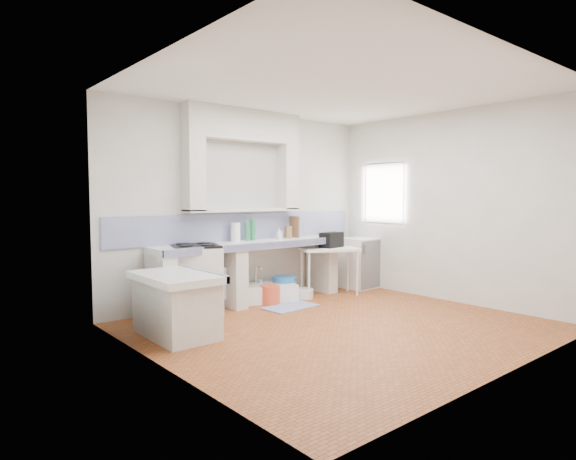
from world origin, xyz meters
TOP-DOWN VIEW (x-y plane):
  - floor at (0.00, 0.00)m, footprint 4.50×4.50m
  - ceiling at (0.00, 0.00)m, footprint 4.50×4.50m
  - wall_back at (0.00, 2.00)m, footprint 4.50×0.00m
  - wall_front at (0.00, -2.00)m, footprint 4.50×0.00m
  - wall_left at (-2.25, 0.00)m, footprint 0.00×4.50m
  - wall_right at (2.25, 0.00)m, footprint 0.00×4.50m
  - alcove_mass at (-0.10, 1.88)m, footprint 1.90×0.25m
  - window_frame at (2.42, 1.20)m, footprint 0.35×0.86m
  - lace_valance at (2.28, 1.20)m, footprint 0.01×0.84m
  - counter_slab at (-0.10, 1.70)m, footprint 3.00×0.60m
  - counter_lip at (-0.10, 1.42)m, footprint 3.00×0.04m
  - counter_pier_left at (-1.50, 1.70)m, footprint 0.20×0.55m
  - counter_pier_mid at (-0.45, 1.70)m, footprint 0.20×0.55m
  - counter_pier_right at (1.30, 1.70)m, footprint 0.20×0.55m
  - peninsula_top at (-1.70, 0.90)m, footprint 0.70×1.10m
  - peninsula_base at (-1.70, 0.90)m, footprint 0.60×1.00m
  - peninsula_lip at (-1.37, 0.90)m, footprint 0.04×1.10m
  - backsplash at (0.00, 1.99)m, footprint 4.27×0.03m
  - stove at (-1.01, 1.70)m, footprint 0.79×0.77m
  - sink at (0.11, 1.71)m, footprint 1.05×0.79m
  - side_table at (1.19, 1.41)m, footprint 1.01×0.82m
  - fridge at (2.01, 1.52)m, footprint 0.57×0.57m
  - bucket_red at (-0.22, 1.70)m, footprint 0.27×0.27m
  - bucket_orange at (0.08, 1.50)m, footprint 0.35×0.35m
  - bucket_blue at (0.47, 1.66)m, footprint 0.47×0.47m
  - basin_white at (0.71, 1.51)m, footprint 0.35×0.35m
  - water_bottle_a at (-0.09, 1.85)m, footprint 0.10×0.10m
  - water_bottle_b at (0.17, 1.85)m, footprint 0.10×0.10m
  - black_bag at (1.29, 1.46)m, footprint 0.41×0.27m
  - green_bottle_a at (-0.07, 1.85)m, footprint 0.08×0.08m
  - green_bottle_b at (0.03, 1.85)m, footprint 0.09×0.09m
  - knife_block at (0.66, 1.78)m, footprint 0.10×0.09m
  - cutting_board at (0.85, 1.85)m, footprint 0.04×0.25m
  - paper_towel at (-0.28, 1.85)m, footprint 0.17×0.17m
  - soap_bottle at (0.47, 1.78)m, footprint 0.09×0.09m
  - rug at (0.17, 1.14)m, footprint 0.79×0.49m

SIDE VIEW (x-z plane):
  - floor at x=0.00m, z-range 0.00..0.00m
  - rug at x=0.17m, z-range 0.00..0.01m
  - basin_white at x=0.71m, z-range 0.00..0.13m
  - sink at x=0.11m, z-range 0.00..0.22m
  - bucket_red at x=-0.22m, z-range 0.00..0.25m
  - bucket_orange at x=0.08m, z-range 0.00..0.27m
  - water_bottle_b at x=0.17m, z-range 0.00..0.29m
  - water_bottle_a at x=-0.09m, z-range 0.00..0.30m
  - bucket_blue at x=0.47m, z-range 0.00..0.34m
  - peninsula_base at x=-1.70m, z-range 0.00..0.62m
  - side_table at x=1.19m, z-range 0.35..0.39m
  - counter_pier_left at x=-1.50m, z-range 0.00..0.82m
  - counter_pier_mid at x=-0.45m, z-range 0.00..0.82m
  - counter_pier_right at x=1.30m, z-range 0.00..0.82m
  - fridge at x=2.01m, z-range 0.00..0.84m
  - stove at x=-1.01m, z-range 0.00..0.88m
  - peninsula_top at x=-1.70m, z-range 0.62..0.70m
  - peninsula_lip at x=-1.37m, z-range 0.61..0.71m
  - counter_slab at x=-0.10m, z-range 0.82..0.90m
  - counter_lip at x=-0.10m, z-range 0.81..0.91m
  - black_bag at x=1.29m, z-range 0.74..0.98m
  - soap_bottle at x=0.47m, z-range 0.90..1.08m
  - knife_block at x=0.66m, z-range 0.90..1.09m
  - paper_towel at x=-0.28m, z-range 0.90..1.17m
  - green_bottle_a at x=-0.07m, z-range 0.90..1.19m
  - green_bottle_b at x=0.03m, z-range 0.90..1.22m
  - cutting_board at x=0.85m, z-range 0.90..1.23m
  - backsplash at x=0.00m, z-range 0.90..1.30m
  - wall_back at x=0.00m, z-range -0.85..3.65m
  - wall_front at x=0.00m, z-range -0.85..3.65m
  - wall_left at x=-2.25m, z-range -0.85..3.65m
  - wall_right at x=2.25m, z-range -0.85..3.65m
  - window_frame at x=2.42m, z-range 1.07..2.13m
  - lace_valance at x=2.28m, z-range 1.86..2.10m
  - alcove_mass at x=-0.10m, z-range 2.35..2.80m
  - ceiling at x=0.00m, z-range 2.80..2.80m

